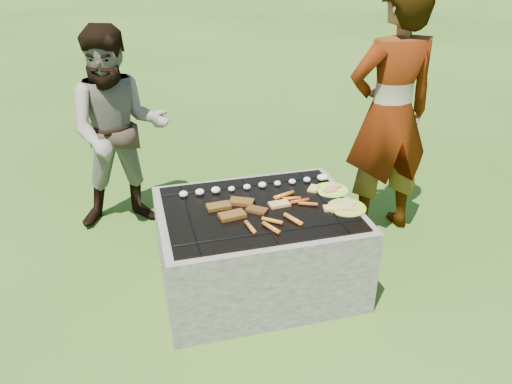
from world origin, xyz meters
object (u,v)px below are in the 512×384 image
at_px(fire_pit, 258,249).
at_px(plate_near, 347,208).
at_px(plate_far, 331,190).
at_px(bystander, 119,131).
at_px(cook, 390,115).

height_order(fire_pit, plate_near, plate_near).
xyz_separation_m(plate_far, bystander, (-1.40, 1.01, 0.21)).
bearing_deg(bystander, cook, -16.23).
bearing_deg(fire_pit, bystander, 126.81).
bearing_deg(cook, plate_far, 30.22).
distance_m(fire_pit, bystander, 1.50).
bearing_deg(plate_near, cook, 46.74).
distance_m(plate_far, plate_near, 0.26).
bearing_deg(bystander, plate_near, -41.34).
relative_size(fire_pit, plate_near, 5.04).
xyz_separation_m(fire_pit, cook, (1.17, 0.50, 0.70)).
relative_size(cook, bystander, 1.20).
xyz_separation_m(plate_far, cook, (0.61, 0.39, 0.37)).
bearing_deg(plate_near, bystander, 137.75).
height_order(fire_pit, bystander, bystander).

